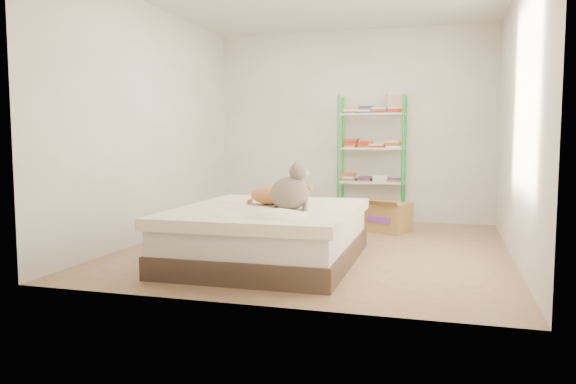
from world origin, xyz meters
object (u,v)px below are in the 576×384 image
(grey_cat, at_px, (290,186))
(orange_cat, at_px, (273,193))
(cardboard_box, at_px, (387,217))
(shelf_unit, at_px, (372,156))
(white_bin, at_px, (260,207))
(bed, at_px, (269,234))

(grey_cat, bearing_deg, orange_cat, 24.22)
(orange_cat, distance_m, cardboard_box, 2.05)
(shelf_unit, height_order, white_bin, shelf_unit)
(grey_cat, bearing_deg, bed, 47.48)
(orange_cat, height_order, grey_cat, grey_cat)
(bed, bearing_deg, white_bin, 109.87)
(bed, height_order, white_bin, bed)
(cardboard_box, xyz_separation_m, white_bin, (-1.81, 0.54, -0.00))
(grey_cat, xyz_separation_m, cardboard_box, (0.64, 2.09, -0.53))
(bed, relative_size, shelf_unit, 1.15)
(orange_cat, height_order, white_bin, orange_cat)
(shelf_unit, relative_size, white_bin, 4.58)
(shelf_unit, bearing_deg, grey_cat, -97.39)
(bed, bearing_deg, cardboard_box, 65.54)
(orange_cat, height_order, shelf_unit, shelf_unit)
(orange_cat, distance_m, shelf_unit, 2.56)
(orange_cat, xyz_separation_m, white_bin, (-0.93, 2.34, -0.44))
(shelf_unit, xyz_separation_m, white_bin, (-1.53, -0.13, -0.72))
(white_bin, bearing_deg, orange_cat, -68.41)
(orange_cat, xyz_separation_m, grey_cat, (0.25, -0.30, 0.10))
(orange_cat, relative_size, shelf_unit, 0.32)
(bed, xyz_separation_m, shelf_unit, (0.59, 2.65, 0.65))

